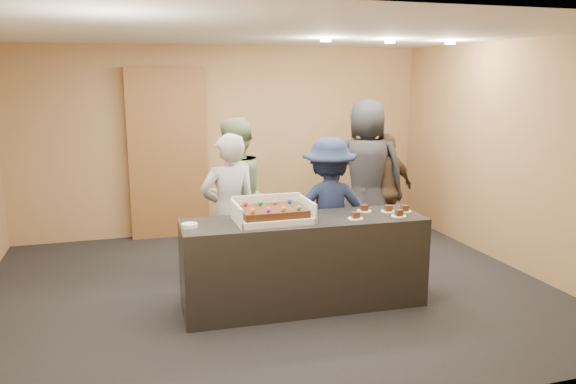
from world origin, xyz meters
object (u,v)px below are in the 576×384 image
Objects in this scene: plate_stack at (190,225)px; person_server_grey at (229,212)px; person_dark_suit at (367,174)px; person_brown_extra at (386,190)px; person_navy_man at (329,210)px; serving_counter at (304,263)px; sheet_cake at (273,211)px; cake_box at (272,216)px; person_sage_man at (234,196)px; storage_cabinet at (168,154)px.

plate_stack is 0.09× the size of person_server_grey.
person_brown_extra is at bearing -156.79° from person_dark_suit.
person_brown_extra is at bearing -130.06° from person_navy_man.
person_dark_suit reaches higher than person_server_grey.
person_server_grey reaches higher than serving_counter.
person_navy_man reaches higher than sheet_cake.
person_navy_man is (1.11, -0.08, -0.04)m from person_server_grey.
cake_box is 0.73m from person_server_grey.
person_sage_man is at bearing -112.93° from person_server_grey.
person_server_grey is 0.94× the size of person_sage_man.
person_sage_man is (-0.13, 1.25, -0.09)m from sheet_cake.
person_sage_man is at bearing -24.91° from person_navy_man.
sheet_cake is at bearing -178.08° from serving_counter.
serving_counter is 16.28× the size of plate_stack.
cake_box is 4.94× the size of plate_stack.
plate_stack is at bearing -178.43° from serving_counter.
person_brown_extra is (2.35, 0.99, -0.08)m from person_server_grey.
serving_counter is 0.59m from cake_box.
person_dark_suit is at bearing -27.14° from storage_cabinet.
serving_counter is 3.30× the size of cake_box.
storage_cabinet is 1.42× the size of person_server_grey.
cake_box is at bearing 59.14° from person_sage_man.
person_server_grey is (-0.29, 0.68, -0.15)m from sheet_cake.
plate_stack is 1.41m from person_sage_man.
person_navy_man is at bearing -56.84° from storage_cabinet.
person_sage_man is 1.12× the size of person_navy_man.
person_sage_man is at bearing -6.03° from person_brown_extra.
plate_stack is 0.09× the size of person_navy_man.
person_server_grey is at bearing 50.58° from person_dark_suit.
person_dark_suit is (1.76, 1.66, 0.05)m from cake_box.
person_dark_suit reaches higher than person_sage_man.
person_brown_extra is at bearing 30.37° from plate_stack.
person_server_grey is 2.55m from person_brown_extra.
storage_cabinet is 3.03m from cake_box.
serving_counter is 1.00m from person_server_grey.
person_dark_suit is at bearing 43.70° from sheet_cake.
cake_box is at bearing 107.48° from person_server_grey.
cake_box is 2.42m from person_dark_suit.
person_sage_man is (0.59, -1.71, -0.29)m from storage_cabinet.
person_dark_suit is (-0.29, 0.01, 0.23)m from person_brown_extra.
cake_box is 0.80m from plate_stack.
person_navy_man is (1.54, -2.35, -0.39)m from storage_cabinet.
plate_stack is at bearing -178.56° from cake_box.
person_sage_man reaches higher than person_brown_extra.
storage_cabinet is 3.09m from person_brown_extra.
person_navy_man is at bearing 73.19° from person_dark_suit.
storage_cabinet is 1.48× the size of person_navy_man.
storage_cabinet is at bearing 88.58° from plate_stack.
person_sage_man reaches higher than person_server_grey.
storage_cabinet reaches higher than person_brown_extra.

